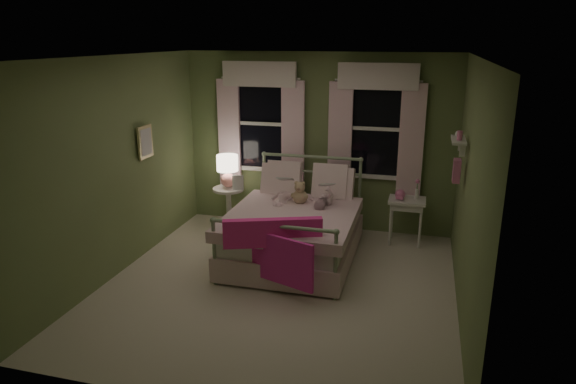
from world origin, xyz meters
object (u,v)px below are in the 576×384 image
(child_right, at_px, (323,179))
(table_lamp, at_px, (227,168))
(child_left, at_px, (283,176))
(teddy_bear, at_px, (300,194))
(nightstand_left, at_px, (229,203))
(bed, at_px, (295,230))
(nightstand_right, at_px, (407,206))

(child_right, xyz_separation_m, table_lamp, (-1.49, 0.31, -0.02))
(child_left, bearing_deg, table_lamp, -22.31)
(child_right, xyz_separation_m, teddy_bear, (-0.28, -0.16, -0.18))
(child_left, bearing_deg, nightstand_left, -22.31)
(child_right, relative_size, teddy_bear, 2.50)
(bed, height_order, teddy_bear, bed)
(nightstand_left, bearing_deg, child_right, -11.89)
(bed, bearing_deg, nightstand_right, 32.05)
(child_right, bearing_deg, child_left, -1.03)
(child_left, distance_m, child_right, 0.56)
(nightstand_left, relative_size, table_lamp, 1.35)
(bed, relative_size, table_lamp, 4.23)
(teddy_bear, xyz_separation_m, nightstand_left, (-1.21, 0.47, -0.37))
(teddy_bear, bearing_deg, bed, -90.00)
(child_left, height_order, nightstand_right, child_left)
(child_left, bearing_deg, teddy_bear, 146.84)
(teddy_bear, relative_size, table_lamp, 0.67)
(bed, distance_m, teddy_bear, 0.49)
(child_right, height_order, teddy_bear, child_right)
(nightstand_right, bearing_deg, table_lamp, -177.14)
(teddy_bear, bearing_deg, nightstand_left, 158.68)
(child_right, relative_size, nightstand_left, 1.23)
(table_lamp, xyz_separation_m, nightstand_right, (2.59, 0.13, -0.40))
(nightstand_right, bearing_deg, child_left, -165.06)
(child_left, distance_m, nightstand_right, 1.77)
(child_left, xyz_separation_m, table_lamp, (-0.93, 0.31, -0.03))
(teddy_bear, relative_size, nightstand_right, 0.50)
(bed, height_order, nightstand_right, bed)
(teddy_bear, height_order, table_lamp, table_lamp)
(child_left, distance_m, nightstand_left, 1.13)
(bed, bearing_deg, child_left, 123.60)
(teddy_bear, xyz_separation_m, table_lamp, (-1.21, 0.47, 0.16))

